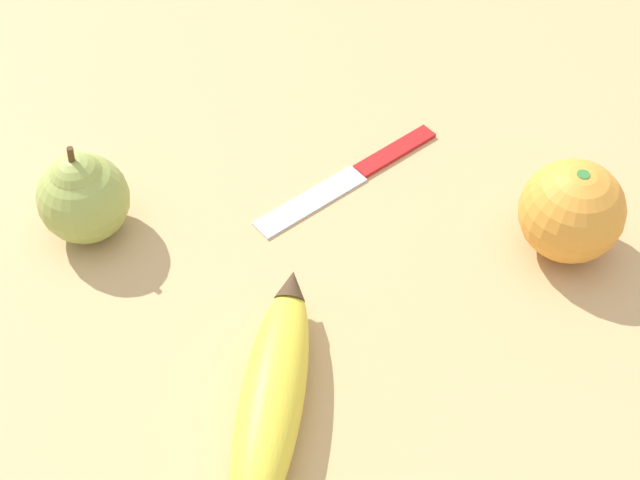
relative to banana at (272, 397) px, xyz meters
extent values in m
plane|color=tan|center=(0.11, -0.04, -0.02)|extent=(3.00, 3.00, 0.00)
ellipsoid|color=yellow|center=(0.00, 0.00, 0.00)|extent=(0.18, 0.15, 0.04)
cone|color=#47331E|center=(0.07, -0.05, 0.01)|extent=(0.04, 0.04, 0.03)
sphere|color=orange|center=(0.02, -0.27, 0.02)|extent=(0.08, 0.08, 0.08)
cylinder|color=#337A33|center=(0.02, -0.27, 0.06)|extent=(0.01, 0.01, 0.00)
sphere|color=#99A84C|center=(0.22, 0.05, 0.02)|extent=(0.07, 0.07, 0.07)
sphere|color=#99A84C|center=(0.22, 0.05, 0.04)|extent=(0.05, 0.05, 0.05)
cylinder|color=#4C3319|center=(0.22, 0.05, 0.06)|extent=(0.01, 0.01, 0.02)
cube|color=silver|center=(0.16, -0.12, -0.02)|extent=(0.04, 0.11, 0.00)
cube|color=red|center=(0.18, -0.21, -0.02)|extent=(0.03, 0.09, 0.01)
camera|label=1|loc=(-0.29, 0.12, 0.53)|focal=50.00mm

